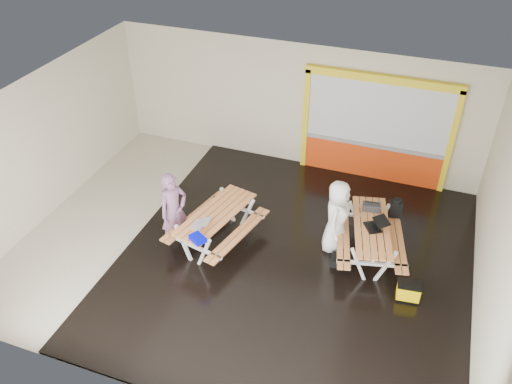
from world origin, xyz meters
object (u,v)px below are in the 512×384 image
at_px(blue_pouch, 198,239).
at_px(dark_case, 342,261).
at_px(laptop_left, 200,224).
at_px(fluke_bag, 408,292).
at_px(laptop_right, 376,225).
at_px(picnic_table_left, 216,220).
at_px(person_left, 174,211).
at_px(toolbox, 371,207).
at_px(person_right, 337,217).
at_px(backpack, 396,208).
at_px(picnic_table_right, 371,233).

bearing_deg(blue_pouch, dark_case, 23.06).
xyz_separation_m(laptop_left, fluke_bag, (4.49, 0.21, -0.68)).
height_order(laptop_right, fluke_bag, laptop_right).
distance_m(picnic_table_left, dark_case, 2.93).
height_order(person_left, toolbox, person_left).
bearing_deg(person_right, dark_case, -149.79).
height_order(person_left, blue_pouch, person_left).
bearing_deg(laptop_right, blue_pouch, -153.25).
height_order(laptop_right, backpack, laptop_right).
distance_m(person_left, person_right, 3.62).
bearing_deg(dark_case, laptop_right, 42.07).
xyz_separation_m(toolbox, dark_case, (-0.36, -1.09, -0.81)).
height_order(laptop_right, blue_pouch, laptop_right).
height_order(person_left, laptop_right, person_left).
relative_size(picnic_table_left, fluke_bag, 4.86).
distance_m(picnic_table_right, blue_pouch, 3.77).
bearing_deg(blue_pouch, toolbox, 35.59).
xyz_separation_m(picnic_table_left, laptop_right, (3.44, 0.73, 0.25)).
relative_size(blue_pouch, dark_case, 0.73).
bearing_deg(picnic_table_right, laptop_left, -159.74).
bearing_deg(laptop_left, blue_pouch, -72.12).
height_order(backpack, dark_case, backpack).
bearing_deg(picnic_table_right, person_right, -179.56).
bearing_deg(picnic_table_left, person_right, 16.13).
relative_size(laptop_right, blue_pouch, 1.77).
bearing_deg(fluke_bag, picnic_table_left, 175.74).
distance_m(backpack, fluke_bag, 2.18).
height_order(picnic_table_left, person_left, person_left).
bearing_deg(backpack, laptop_right, -108.11).
xyz_separation_m(toolbox, backpack, (0.51, 0.38, -0.16)).
bearing_deg(laptop_right, person_left, -166.50).
bearing_deg(person_left, toolbox, -40.38).
xyz_separation_m(person_right, toolbox, (0.66, 0.57, 0.05)).
distance_m(person_left, fluke_bag, 5.29).
bearing_deg(backpack, dark_case, -120.80).
bearing_deg(dark_case, picnic_table_left, -175.52).
bearing_deg(fluke_bag, laptop_right, 131.09).
bearing_deg(backpack, laptop_left, -150.12).
distance_m(picnic_table_left, picnic_table_right, 3.44).
xyz_separation_m(picnic_table_right, blue_pouch, (-3.33, -1.74, 0.27)).
relative_size(laptop_left, fluke_bag, 0.81).
bearing_deg(person_right, blue_pouch, 124.96).
height_order(laptop_left, dark_case, laptop_left).
height_order(person_left, laptop_left, person_left).
height_order(picnic_table_left, blue_pouch, blue_pouch).
xyz_separation_m(picnic_table_left, person_left, (-0.88, -0.31, 0.25)).
distance_m(person_left, toolbox, 4.43).
relative_size(person_right, fluke_bag, 3.53).
height_order(person_left, fluke_bag, person_left).
relative_size(picnic_table_left, dark_case, 5.29).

